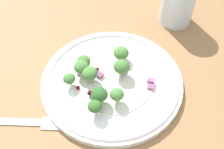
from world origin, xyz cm
name	(u,v)px	position (x,y,z in cm)	size (l,w,h in cm)	color
ground_plane	(93,96)	(0.00, 0.00, -1.00)	(180.00, 180.00, 2.00)	olive
plate	(112,81)	(2.68, -2.98, 0.86)	(25.26, 25.26, 1.70)	white
dressing_pool	(112,79)	(2.68, -2.98, 1.30)	(14.65, 14.65, 0.20)	white
broccoli_floret_0	(117,95)	(-1.73, -4.69, 3.26)	(2.33, 2.33, 2.36)	#8EB77A
broccoli_floret_1	(90,74)	(1.65, 0.69, 3.29)	(2.73, 2.73, 2.77)	#ADD18E
broccoli_floret_2	(122,67)	(4.04, -4.43, 3.54)	(2.87, 2.87, 2.90)	#8EB77A
broccoli_floret_3	(95,106)	(-4.62, -1.72, 3.22)	(2.32, 2.32, 2.35)	#9EC684
broccoli_floret_4	(121,53)	(7.63, -3.69, 3.11)	(2.85, 2.85, 2.89)	#9EC684
broccoli_floret_5	(84,61)	(4.39, 2.56, 3.07)	(2.45, 2.45, 2.48)	#ADD18E
broccoli_floret_6	(99,95)	(-2.44, -1.94, 3.42)	(2.73, 2.73, 2.76)	#9EC684
broccoli_floret_7	(81,67)	(2.65, 2.50, 3.44)	(2.67, 2.67, 2.71)	#9EC684
broccoli_floret_8	(69,80)	(-0.21, 3.94, 3.04)	(2.13, 2.13, 2.16)	#9EC684
cranberry_0	(78,88)	(-0.53, 2.37, 1.66)	(0.73, 0.73, 0.73)	maroon
cranberry_1	(99,70)	(3.91, -0.36, 1.97)	(0.73, 0.73, 0.73)	maroon
cranberry_2	(90,93)	(-1.53, -0.12, 2.10)	(0.87, 0.87, 0.87)	#4C0A14
cranberry_3	(95,99)	(-2.39, -1.07, 1.90)	(0.76, 0.76, 0.76)	maroon
cranberry_4	(95,107)	(-3.87, -1.54, 1.93)	(0.79, 0.79, 0.79)	#4C0A14
cranberry_5	(77,70)	(2.85, 3.44, 2.15)	(0.75, 0.75, 0.75)	maroon
onion_bit_0	(86,62)	(5.51, 2.49, 1.54)	(1.37, 0.89, 0.48)	#843D75
onion_bit_1	(151,80)	(3.36, -9.81, 1.91)	(0.89, 1.32, 0.44)	#A35B93
onion_bit_2	(151,87)	(2.17, -9.95, 1.71)	(1.02, 1.15, 0.31)	#934C84
onion_bit_3	(93,104)	(-3.49, -1.06, 1.92)	(1.09, 0.93, 0.56)	#934C84
onion_bit_4	(123,71)	(4.59, -4.64, 1.88)	(1.33, 0.90, 0.40)	#934C84
onion_bit_5	(100,75)	(2.88, -0.71, 1.85)	(1.14, 1.06, 0.42)	#843D75
fork	(15,122)	(-8.28, 11.05, 0.25)	(4.75, 18.65, 0.50)	silver
water_glass	(179,1)	(22.95, -13.00, 5.12)	(7.01, 7.01, 10.25)	silver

